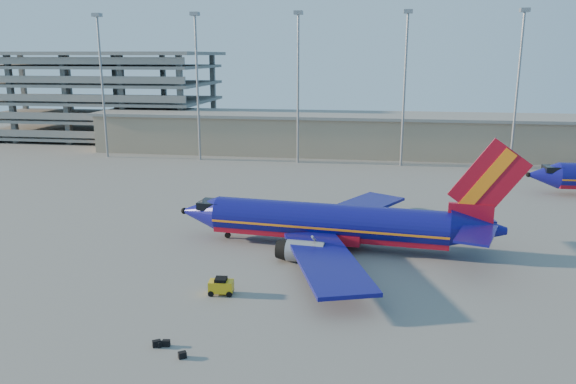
% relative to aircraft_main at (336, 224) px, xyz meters
% --- Properties ---
extents(ground, '(220.00, 220.00, 0.00)m').
position_rel_aircraft_main_xyz_m(ground, '(-6.16, 3.08, -2.72)').
color(ground, slate).
rests_on(ground, ground).
extents(terminal_building, '(122.00, 16.00, 8.50)m').
position_rel_aircraft_main_xyz_m(terminal_building, '(3.84, 61.08, 1.59)').
color(terminal_building, gray).
rests_on(terminal_building, ground).
extents(parking_garage, '(62.00, 32.00, 21.40)m').
position_rel_aircraft_main_xyz_m(parking_garage, '(-68.16, 77.13, 9.01)').
color(parking_garage, slate).
rests_on(parking_garage, ground).
extents(light_mast_row, '(101.60, 1.60, 28.65)m').
position_rel_aircraft_main_xyz_m(light_mast_row, '(-1.16, 49.08, 14.83)').
color(light_mast_row, gray).
rests_on(light_mast_row, ground).
extents(aircraft_main, '(37.62, 36.05, 12.74)m').
position_rel_aircraft_main_xyz_m(aircraft_main, '(0.00, 0.00, 0.00)').
color(aircraft_main, navy).
rests_on(aircraft_main, ground).
extents(baggage_tug, '(2.26, 1.48, 1.55)m').
position_rel_aircraft_main_xyz_m(baggage_tug, '(-9.13, -14.15, -1.92)').
color(baggage_tug, gold).
rests_on(baggage_tug, ground).
extents(luggage_pile, '(3.07, 1.91, 0.49)m').
position_rel_aircraft_main_xyz_m(luggage_pile, '(-10.48, -24.07, -2.49)').
color(luggage_pile, black).
rests_on(luggage_pile, ground).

